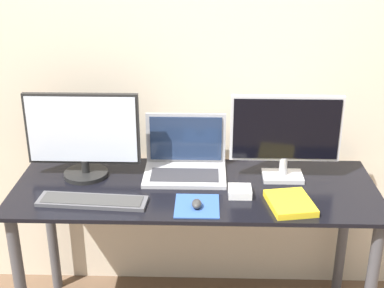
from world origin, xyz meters
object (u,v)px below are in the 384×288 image
at_px(monitor_right, 286,134).
at_px(monitor_left, 83,136).
at_px(laptop, 185,160).
at_px(book, 290,203).
at_px(mouse, 197,204).
at_px(power_brick, 240,191).
at_px(keyboard, 92,201).

bearing_deg(monitor_right, monitor_left, -179.99).
distance_m(laptop, book, 0.55).
bearing_deg(laptop, book, -34.91).
xyz_separation_m(monitor_left, laptop, (0.46, 0.05, -0.14)).
distance_m(monitor_right, mouse, 0.52).
bearing_deg(power_brick, keyboard, -172.03).
height_order(keyboard, mouse, mouse).
distance_m(laptop, keyboard, 0.49).
distance_m(monitor_right, laptop, 0.48).
relative_size(mouse, book, 0.27).
bearing_deg(power_brick, mouse, -146.79).
distance_m(monitor_left, mouse, 0.62).
relative_size(laptop, power_brick, 3.80).
height_order(monitor_right, book, monitor_right).
xyz_separation_m(monitor_left, book, (0.91, -0.26, -0.19)).
xyz_separation_m(keyboard, mouse, (0.44, -0.03, 0.01)).
xyz_separation_m(monitor_right, laptop, (-0.45, 0.05, -0.15)).
xyz_separation_m(monitor_right, mouse, (-0.39, -0.29, -0.20)).
bearing_deg(power_brick, book, -24.00).
bearing_deg(book, power_brick, 156.00).
relative_size(monitor_right, mouse, 7.55).
distance_m(book, power_brick, 0.22).
bearing_deg(monitor_left, mouse, -29.28).
bearing_deg(mouse, keyboard, 175.69).
relative_size(keyboard, power_brick, 4.70).
bearing_deg(laptop, mouse, -79.93).
xyz_separation_m(mouse, book, (0.39, 0.03, -0.01)).
relative_size(monitor_left, laptop, 1.36).
height_order(laptop, mouse, laptop).
bearing_deg(keyboard, monitor_left, 107.47).
bearing_deg(monitor_right, laptop, 173.60).
distance_m(monitor_left, book, 0.96).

